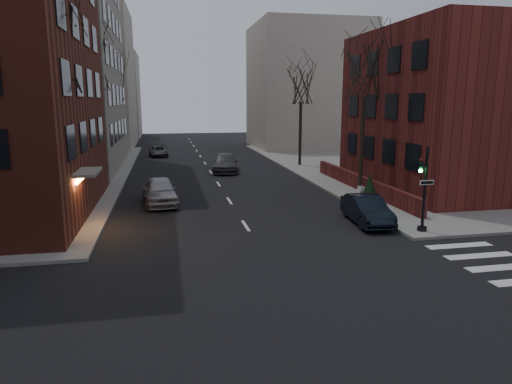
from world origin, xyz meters
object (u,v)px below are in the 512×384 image
streetlamp_far (124,119)px  sandwich_board (361,194)px  car_lane_silver (160,191)px  evergreen_shrub (369,188)px  tree_right_b (301,86)px  streetlamp_near (98,131)px  car_lane_gray (225,163)px  tree_right_a (365,72)px  tree_left_b (93,63)px  car_lane_far (158,151)px  parked_sedan (367,210)px  traffic_signal (423,195)px  tree_left_a (56,53)px  tree_left_c (114,83)px

streetlamp_far → sandwich_board: (16.00, -26.44, -3.61)m
sandwich_board → streetlamp_far: bearing=122.3°
car_lane_silver → evergreen_shrub: evergreen_shrub is taller
tree_right_b → streetlamp_near: 20.01m
car_lane_gray → sandwich_board: (6.48, -14.45, -0.15)m
car_lane_gray → evergreen_shrub: size_ratio=2.86×
tree_right_a → car_lane_gray: 15.89m
tree_right_a → evergreen_shrub: size_ratio=5.16×
tree_left_b → tree_right_a: tree_left_b is taller
tree_left_b → car_lane_far: tree_left_b is taller
car_lane_silver → parked_sedan: bearing=-37.5°
traffic_signal → streetlamp_far: 36.81m
tree_right_b → parked_sedan: tree_right_b is taller
streetlamp_near → car_lane_gray: bearing=40.1°
tree_right_b → parked_sedan: 22.00m
sandwich_board → parked_sedan: bearing=-109.3°
tree_left_a → tree_left_b: tree_left_b is taller
tree_right_b → streetlamp_far: (-17.00, 10.00, -3.35)m
car_lane_silver → tree_left_c: bearing=96.1°
tree_left_b → streetlamp_far: (0.60, 16.00, -4.68)m
tree_right_a → car_lane_gray: bearing=121.9°
tree_right_b → sandwich_board: bearing=-93.5°
streetlamp_near → car_lane_silver: size_ratio=1.31×
parked_sedan → car_lane_far: bearing=113.5°
car_lane_gray → evergreen_shrub: evergreen_shrub is taller
tree_left_c → traffic_signal: bearing=-61.6°
car_lane_gray → tree_right_a: bearing=-50.1°
streetlamp_far → car_lane_silver: streetlamp_far is taller
evergreen_shrub → traffic_signal: bearing=-90.5°
tree_left_c → car_lane_far: size_ratio=2.37×
tree_right_a → tree_right_b: size_ratio=1.06×
tree_left_a → tree_right_b: size_ratio=1.12×
traffic_signal → tree_left_c: size_ratio=0.41×
tree_left_a → tree_right_b: tree_left_a is taller
traffic_signal → tree_left_a: tree_left_a is taller
car_lane_far → car_lane_silver: bearing=-95.3°
tree_left_a → tree_right_a: tree_left_a is taller
traffic_signal → tree_left_a: size_ratio=0.39×
traffic_signal → car_lane_far: traffic_signal is taller
car_lane_far → sandwich_board: size_ratio=4.27×
tree_left_c → tree_right_a: same height
tree_left_a → sandwich_board: bearing=5.4°
tree_left_c → car_lane_silver: tree_left_c is taller
streetlamp_far → tree_left_a: bearing=-91.2°
tree_right_a → traffic_signal: bearing=-95.5°
car_lane_far → streetlamp_far: bearing=-174.7°
tree_left_b → car_lane_gray: 13.58m
tree_right_b → parked_sedan: bearing=-97.1°
car_lane_gray → sandwich_board: car_lane_gray is taller
car_lane_gray → car_lane_far: car_lane_gray is taller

